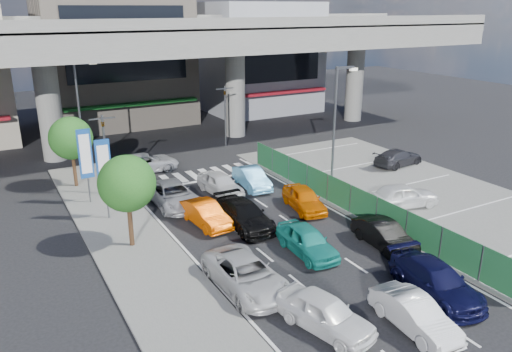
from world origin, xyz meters
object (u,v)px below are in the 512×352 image
street_lamp_right (337,118)px  wagon_silver_front_left (173,195)px  street_lamp_left (81,106)px  sedan_black_mid (244,215)px  tree_far (71,138)px  hatch_white_back_mid (414,314)px  parked_sedan_dgrey (398,157)px  traffic_cone (325,185)px  taxi_orange_left (206,214)px  parked_sedan_white (403,195)px  tree_near (127,184)px  sedan_white_mid_left (246,274)px  taxi_orange_right (304,199)px  sedan_white_front_mid (220,184)px  van_white_back_left (325,313)px  taxi_teal_mid (307,241)px  signboard_far (85,156)px  hatch_black_mid_right (385,235)px  minivan_navy_back (436,280)px  crossing_wagon_silver (146,163)px  signboard_near (104,168)px  traffic_light_left (104,135)px  traffic_light_right (225,101)px

street_lamp_right → wagon_silver_front_left: size_ratio=1.61×
street_lamp_left → sedan_black_mid: 16.04m
street_lamp_right → tree_far: (-14.97, 8.50, -1.38)m
hatch_white_back_mid → parked_sedan_dgrey: parked_sedan_dgrey is taller
wagon_silver_front_left → traffic_cone: bearing=-14.0°
taxi_orange_left → parked_sedan_white: 11.86m
tree_far → tree_near: bearing=-85.6°
sedan_white_mid_left → wagon_silver_front_left: (0.59, 10.51, 0.00)m
taxi_orange_right → sedan_white_front_mid: bearing=134.5°
van_white_back_left → taxi_teal_mid: 6.06m
street_lamp_left → taxi_orange_left: street_lamp_left is taller
taxi_orange_left → traffic_cone: 9.10m
signboard_far → parked_sedan_dgrey: 22.42m
hatch_black_mid_right → sedan_white_front_mid: bearing=114.8°
hatch_black_mid_right → taxi_orange_right: 6.12m
minivan_navy_back → sedan_black_mid: (-3.72, 10.03, 0.00)m
crossing_wagon_silver → parked_sedan_white: size_ratio=1.12×
signboard_far → sedan_white_mid_left: signboard_far is taller
tree_near → sedan_white_front_mid: bearing=33.5°
tree_near → signboard_near: bearing=92.9°
hatch_white_back_mid → traffic_light_left: bearing=111.8°
hatch_black_mid_right → minivan_navy_back: bearing=-100.8°
street_lamp_left → hatch_white_back_mid: (6.64, -25.81, -4.13)m
signboard_near → tree_near: tree_near is taller
signboard_near → hatch_black_mid_right: signboard_near is taller
street_lamp_left → crossing_wagon_silver: 6.02m
minivan_navy_back → sedan_black_mid: size_ratio=1.00×
signboard_near → minivan_navy_back: size_ratio=0.99×
sedan_black_mid → traffic_light_right: bearing=68.4°
crossing_wagon_silver → taxi_teal_mid: bearing=-166.4°
parked_sedan_dgrey → street_lamp_left: bearing=55.2°
minivan_navy_back → parked_sedan_white: 9.72m
minivan_navy_back → taxi_teal_mid: bearing=121.9°
taxi_orange_left → sedan_white_front_mid: size_ratio=0.97×
wagon_silver_front_left → crossing_wagon_silver: 7.32m
taxi_teal_mid → parked_sedan_dgrey: bearing=33.5°
street_lamp_right → minivan_navy_back: street_lamp_right is taller
signboard_near → traffic_cone: size_ratio=6.41×
signboard_near → sedan_white_front_mid: bearing=5.6°
street_lamp_left → crossing_wagon_silver: bearing=-34.0°
sedan_white_front_mid → traffic_cone: bearing=-30.0°
wagon_silver_front_left → tree_far: bearing=126.0°
signboard_far → crossing_wagon_silver: bearing=42.7°
traffic_light_left → tree_near: bearing=-95.7°
sedan_white_front_mid → wagon_silver_front_left: bearing=-177.4°
signboard_near → traffic_light_left: bearing=76.0°
van_white_back_left → taxi_teal_mid: same height
signboard_near → parked_sedan_dgrey: (21.62, -0.51, -2.38)m
traffic_light_left → taxi_orange_left: size_ratio=1.32×
tree_near → traffic_light_left: bearing=84.3°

